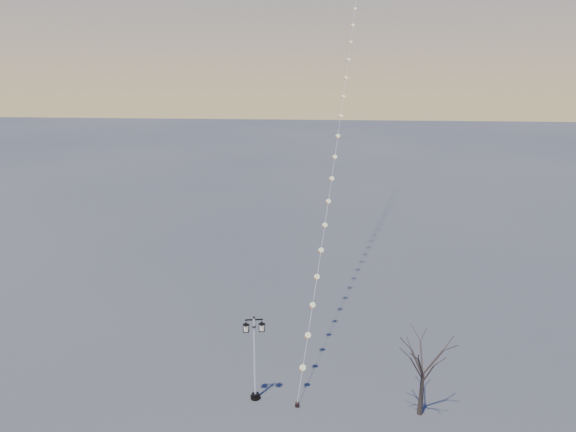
# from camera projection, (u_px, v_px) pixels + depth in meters

# --- Properties ---
(ground) EXTENTS (300.00, 300.00, 0.00)m
(ground) POSITION_uv_depth(u_px,v_px,m) (302.00, 403.00, 26.62)
(ground) COLOR #404240
(ground) RESTS_ON ground
(street_lamp) EXTENTS (1.20, 0.56, 4.77)m
(street_lamp) POSITION_uv_depth(u_px,v_px,m) (255.00, 354.00, 26.25)
(street_lamp) COLOR black
(street_lamp) RESTS_ON ground
(bare_tree) EXTENTS (2.60, 2.60, 4.31)m
(bare_tree) POSITION_uv_depth(u_px,v_px,m) (424.00, 362.00, 24.94)
(bare_tree) COLOR #322923
(bare_tree) RESTS_ON ground
(kite_train) EXTENTS (5.48, 41.00, 35.96)m
(kite_train) POSITION_uv_depth(u_px,v_px,m) (347.00, 53.00, 40.45)
(kite_train) COLOR black
(kite_train) RESTS_ON ground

